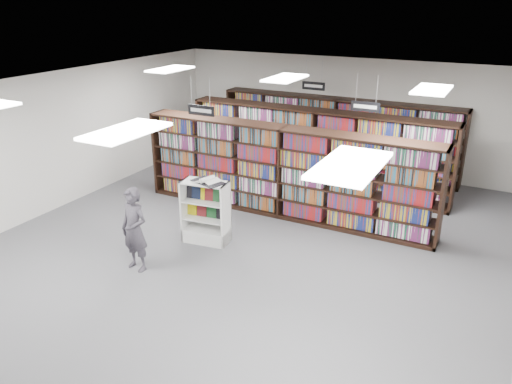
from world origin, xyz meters
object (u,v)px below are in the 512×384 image
at_px(endcap_display, 207,220).
at_px(open_book, 208,181).
at_px(bookshelf_row_near, 283,172).
at_px(shopper, 135,230).

xyz_separation_m(endcap_display, open_book, (0.08, -0.02, 0.89)).
distance_m(bookshelf_row_near, endcap_display, 2.20).
relative_size(open_book, shopper, 0.47).
xyz_separation_m(open_book, shopper, (-0.61, -1.55, -0.55)).
height_order(bookshelf_row_near, endcap_display, bookshelf_row_near).
relative_size(endcap_display, open_book, 1.75).
bearing_deg(endcap_display, shopper, -116.21).
bearing_deg(shopper, open_book, 75.46).
xyz_separation_m(bookshelf_row_near, shopper, (-1.38, -3.53, -0.25)).
relative_size(bookshelf_row_near, open_book, 9.27).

